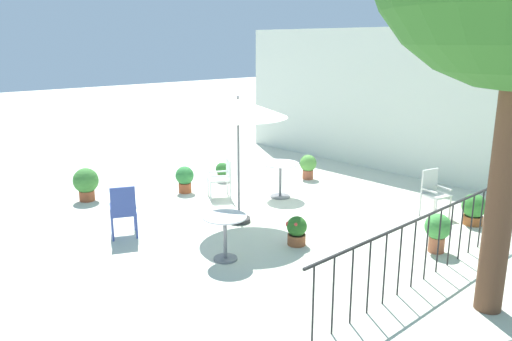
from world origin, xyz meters
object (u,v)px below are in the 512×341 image
at_px(potted_plant_1, 438,230).
at_px(potted_plant_6, 297,230).
at_px(cafe_table_0, 225,230).
at_px(patio_chair_2, 123,209).
at_px(potted_plant_5, 308,165).
at_px(cafe_table_1, 280,173).
at_px(potted_plant_0, 86,183).
at_px(patio_umbrella_0, 238,110).
at_px(potted_plant_4, 474,209).
at_px(potted_plant_3, 185,178).
at_px(potted_plant_2, 222,171).
at_px(patio_chair_1, 223,176).
at_px(patio_chair_0, 433,190).

xyz_separation_m(potted_plant_1, potted_plant_6, (-1.76, -1.49, -0.12)).
xyz_separation_m(cafe_table_0, patio_chair_2, (-1.93, -0.73, 0.03)).
relative_size(cafe_table_0, potted_plant_5, 1.18).
bearing_deg(cafe_table_1, potted_plant_0, -128.81).
bearing_deg(patio_umbrella_0, potted_plant_4, 45.88).
bearing_deg(cafe_table_0, potted_plant_3, 155.02).
height_order(cafe_table_1, potted_plant_4, cafe_table_1).
distance_m(patio_umbrella_0, patio_chair_2, 2.70).
xyz_separation_m(potted_plant_0, potted_plant_2, (0.74, 3.18, -0.16)).
xyz_separation_m(patio_umbrella_0, potted_plant_5, (-1.20, 3.31, -1.81)).
height_order(patio_chair_1, potted_plant_5, patio_chair_1).
distance_m(cafe_table_0, potted_plant_6, 1.35).
distance_m(cafe_table_1, potted_plant_3, 2.21).
bearing_deg(potted_plant_5, patio_chair_0, -4.19).
xyz_separation_m(patio_chair_1, potted_plant_2, (-1.07, 0.83, -0.24)).
bearing_deg(potted_plant_1, potted_plant_2, 178.96).
xyz_separation_m(potted_plant_4, potted_plant_6, (-1.58, -3.19, -0.05)).
bearing_deg(potted_plant_4, potted_plant_1, -83.96).
height_order(potted_plant_0, potted_plant_4, potted_plant_0).
relative_size(cafe_table_1, potted_plant_0, 1.12).
bearing_deg(potted_plant_3, potted_plant_1, 11.59).
bearing_deg(patio_chair_1, potted_plant_5, 84.78).
bearing_deg(potted_plant_4, potted_plant_0, -142.98).
bearing_deg(potted_plant_2, potted_plant_6, -21.59).
height_order(cafe_table_1, patio_chair_2, patio_chair_2).
height_order(potted_plant_1, potted_plant_3, potted_plant_1).
xyz_separation_m(patio_chair_1, potted_plant_5, (0.23, 2.55, -0.14)).
relative_size(potted_plant_1, potted_plant_4, 1.10).
xyz_separation_m(potted_plant_5, potted_plant_6, (2.72, -3.31, -0.09)).
distance_m(patio_chair_1, potted_plant_2, 1.38).
bearing_deg(patio_umbrella_0, cafe_table_1, 109.08).
bearing_deg(potted_plant_0, potted_plant_1, 25.24).
bearing_deg(patio_chair_2, patio_chair_0, 58.69).
height_order(potted_plant_4, potted_plant_5, potted_plant_5).
distance_m(patio_chair_1, potted_plant_4, 5.15).
relative_size(patio_chair_1, potted_plant_0, 1.20).
bearing_deg(patio_chair_1, potted_plant_0, -127.68).
distance_m(cafe_table_1, potted_plant_6, 2.73).
distance_m(patio_umbrella_0, potted_plant_4, 4.82).
bearing_deg(potted_plant_1, potted_plant_5, 157.84).
bearing_deg(patio_umbrella_0, potted_plant_6, -0.06).
bearing_deg(potted_plant_5, potted_plant_4, -1.55).
bearing_deg(patio_chair_1, potted_plant_1, 8.81).
bearing_deg(patio_chair_0, potted_plant_1, -58.64).
relative_size(patio_chair_0, potted_plant_3, 1.52).
xyz_separation_m(patio_umbrella_0, potted_plant_3, (-2.31, 0.34, -1.82)).
bearing_deg(potted_plant_6, potted_plant_5, 129.37).
xyz_separation_m(patio_umbrella_0, patio_chair_1, (-1.43, 0.76, -1.67)).
relative_size(patio_chair_0, potted_plant_4, 1.57).
bearing_deg(potted_plant_4, potted_plant_2, -164.04).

